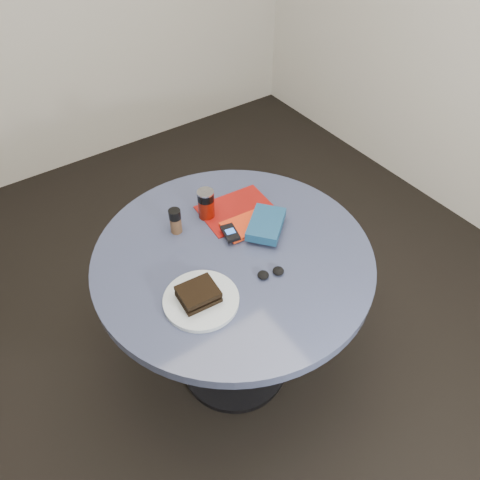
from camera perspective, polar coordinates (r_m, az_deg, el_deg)
ground at (r=2.26m, az=-0.65°, el=-14.93°), size 4.00×4.00×0.00m
table at (r=1.78m, az=-0.80°, el=-5.29°), size 1.00×1.00×0.75m
plate at (r=1.52m, az=-4.76°, el=-7.31°), size 0.31×0.31×0.02m
sandwich at (r=1.50m, az=-5.10°, el=-6.59°), size 0.13×0.11×0.04m
soda_can at (r=1.77m, az=-4.16°, el=4.39°), size 0.07×0.07×0.12m
pepper_grinder at (r=1.72m, az=-7.88°, el=2.33°), size 0.05×0.05×0.10m
magazine at (r=1.83m, az=-0.38°, el=3.66°), size 0.29×0.23×0.00m
red_book at (r=1.75m, az=0.77°, el=1.80°), size 0.18×0.13×0.01m
novel at (r=1.72m, az=3.20°, el=1.94°), size 0.21×0.20×0.03m
mp3_player at (r=1.70m, az=-1.20°, el=0.88°), size 0.07×0.09×0.02m
headphones at (r=1.58m, az=3.77°, el=-4.03°), size 0.10×0.06×0.02m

